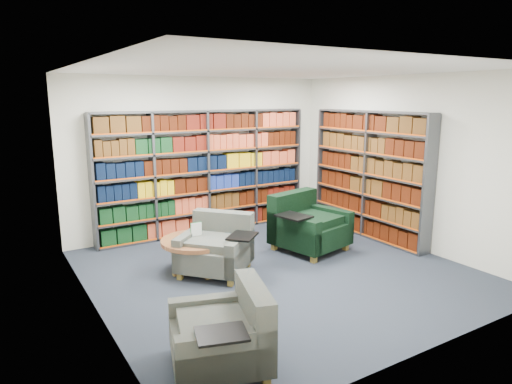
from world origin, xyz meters
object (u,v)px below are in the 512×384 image
chair_teal_front (228,336)px  coffee_table (197,246)px  chair_teal_left (217,249)px  chair_green_right (305,227)px

chair_teal_front → coffee_table: bearing=72.4°
chair_teal_left → coffee_table: 0.29m
chair_green_right → coffee_table: size_ratio=1.28×
chair_teal_front → coffee_table: size_ratio=1.11×
chair_green_right → coffee_table: chair_green_right is taller
chair_teal_left → chair_green_right: (1.66, 0.11, 0.04)m
chair_teal_left → chair_teal_front: bearing=-114.4°
chair_green_right → coffee_table: (-1.92, 0.02, 0.01)m
coffee_table → chair_teal_front: bearing=-107.6°
chair_teal_front → coffee_table: 2.44m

